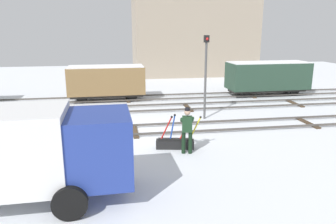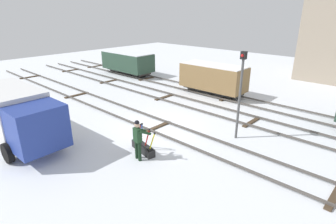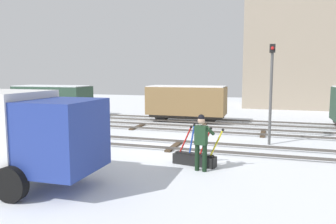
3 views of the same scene
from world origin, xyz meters
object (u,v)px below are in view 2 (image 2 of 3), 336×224
at_px(switch_lever_frame, 143,147).
at_px(freight_car_back_track, 128,62).
at_px(rail_worker, 138,137).
at_px(delivery_truck, 17,114).
at_px(signal_post, 240,88).
at_px(freight_car_far_end, 213,78).

bearing_deg(switch_lever_frame, freight_car_back_track, 154.36).
bearing_deg(rail_worker, delivery_truck, -140.48).
xyz_separation_m(signal_post, freight_car_far_end, (-5.23, 5.54, -1.30)).
xyz_separation_m(delivery_truck, freight_car_far_end, (2.17, 13.23, -0.20)).
bearing_deg(rail_worker, switch_lever_frame, 132.06).
distance_m(delivery_truck, freight_car_far_end, 13.41).
relative_size(switch_lever_frame, freight_car_back_track, 0.33).
relative_size(rail_worker, freight_car_back_track, 0.33).
xyz_separation_m(delivery_truck, signal_post, (7.40, 7.69, 1.10)).
xyz_separation_m(signal_post, freight_car_back_track, (-15.47, 5.54, -1.35)).
xyz_separation_m(rail_worker, freight_car_far_end, (-3.19, 10.32, 0.29)).
xyz_separation_m(switch_lever_frame, freight_car_far_end, (-2.84, 9.75, 1.10)).
distance_m(switch_lever_frame, signal_post, 5.41).
bearing_deg(delivery_truck, freight_car_far_end, 79.34).
bearing_deg(switch_lever_frame, delivery_truck, -134.22).
height_order(rail_worker, delivery_truck, delivery_truck).
xyz_separation_m(rail_worker, delivery_truck, (-5.36, -2.90, 0.49)).
bearing_deg(rail_worker, signal_post, 77.94).
bearing_deg(signal_post, freight_car_far_end, 133.36).
height_order(rail_worker, signal_post, signal_post).
bearing_deg(freight_car_far_end, rail_worker, -73.92).
height_order(switch_lever_frame, rail_worker, rail_worker).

